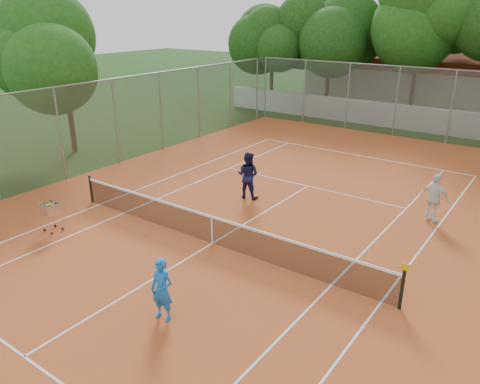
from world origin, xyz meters
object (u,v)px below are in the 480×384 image
Objects in this scene: player_far_right at (434,198)px; clubhouse at (421,74)px; tennis_net at (212,230)px; player_far_left at (248,175)px; player_near at (162,290)px; ball_hopper at (51,216)px.

clubhouse is at bearing -60.41° from player_far_right.
tennis_net is at bearing 60.60° from player_far_right.
tennis_net is at bearing 98.17° from player_far_left.
player_near is 0.86× the size of player_far_left.
tennis_net is at bearing 47.67° from ball_hopper.
clubhouse is 9.43× the size of player_far_right.
player_near is 10.14m from player_far_right.
tennis_net is at bearing -86.05° from clubhouse.
clubhouse is 8.88× the size of player_far_left.
tennis_net is 10.85× the size of ball_hopper.
ball_hopper reaches higher than tennis_net.
ball_hopper is (-2.89, -31.40, -1.63)m from clubhouse.
player_far_right reaches higher than ball_hopper.
player_near is 6.49m from ball_hopper.
tennis_net is 7.51× the size of player_near.
player_far_left reaches higher than ball_hopper.
clubhouse is at bearing 86.07° from player_near.
player_near is at bearing 10.12° from ball_hopper.
clubhouse is 32.89m from player_near.
player_far_right is 1.59× the size of ball_hopper.
tennis_net is 3.97m from player_near.
ball_hopper is at bearing 51.53° from player_far_right.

